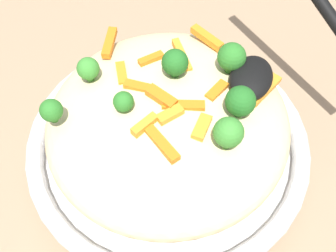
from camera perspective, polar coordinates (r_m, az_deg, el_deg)
The scene contains 25 objects.
ground_plane at distance 0.47m, azimuth 0.00°, elevation -4.07°, with size 2.40×2.40×0.00m, color #9E7F60.
serving_bowl at distance 0.45m, azimuth 0.00°, elevation -2.66°, with size 0.29×0.29×0.04m.
pasta_mound at distance 0.42m, azimuth 0.00°, elevation 0.54°, with size 0.24×0.24×0.06m, color beige.
carrot_piece_0 at distance 0.39m, azimuth -0.74°, elevation 4.17°, with size 0.03×0.01×0.01m, color orange.
carrot_piece_1 at distance 0.37m, azimuth 4.52°, elevation -0.15°, with size 0.03×0.01×0.01m, color orange.
carrot_piece_2 at distance 0.45m, azimuth 5.19°, elevation 11.62°, with size 0.04×0.01×0.01m, color orange.
carrot_piece_3 at distance 0.43m, azimuth 1.86°, elevation 9.38°, with size 0.04×0.01×0.01m, color orange.
carrot_piece_4 at distance 0.37m, azimuth -3.12°, elevation 0.16°, with size 0.03×0.01×0.01m, color orange.
carrot_piece_5 at distance 0.42m, azimuth 12.68°, elevation 4.75°, with size 0.04×0.01×0.01m, color orange.
carrot_piece_6 at distance 0.45m, azimuth -7.79°, elevation 10.95°, with size 0.04×0.01×0.01m, color orange.
carrot_piece_7 at distance 0.39m, azimuth 2.25°, elevation 3.19°, with size 0.04×0.01×0.01m, color orange.
carrot_piece_8 at distance 0.42m, azimuth -6.19°, elevation 6.95°, with size 0.03×0.01×0.01m, color orange.
carrot_piece_9 at distance 0.40m, azimuth 6.48°, elevation 4.62°, with size 0.03×0.01×0.01m, color orange.
carrot_piece_10 at distance 0.43m, azimuth -2.27°, elevation 8.93°, with size 0.03×0.01×0.01m, color orange.
carrot_piece_11 at distance 0.36m, azimuth -0.88°, elevation -2.31°, with size 0.04×0.01×0.01m, color orange.
carrot_piece_12 at distance 0.38m, azimuth 0.28°, elevation 1.56°, with size 0.02×0.01×0.01m, color orange.
carrot_piece_13 at distance 0.40m, azimuth -4.01°, elevation 5.20°, with size 0.03×0.01×0.01m, color orange.
broccoli_floret_0 at distance 0.36m, azimuth 8.03°, elevation -0.89°, with size 0.03×0.03×0.03m.
broccoli_floret_1 at distance 0.39m, azimuth -15.25°, elevation 1.98°, with size 0.02×0.02×0.02m.
broccoli_floret_2 at distance 0.40m, azimuth 0.94°, elevation 8.41°, with size 0.03×0.03×0.03m.
broccoli_floret_3 at distance 0.38m, azimuth 9.61°, elevation 3.23°, with size 0.03×0.03×0.03m.
broccoli_floret_4 at distance 0.41m, azimuth 8.46°, elevation 9.01°, with size 0.03×0.03×0.03m.
broccoli_floret_5 at distance 0.38m, azimuth -5.94°, elevation 3.22°, with size 0.02×0.02×0.02m.
broccoli_floret_6 at distance 0.41m, azimuth -10.57°, elevation 7.48°, with size 0.02×0.02×0.03m.
serving_spoon at distance 0.42m, azimuth 14.54°, elevation 10.04°, with size 0.15×0.15×0.10m.
Camera 1 is at (0.23, 0.08, 0.40)m, focal length 45.83 mm.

